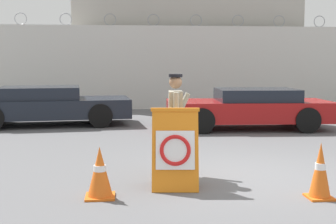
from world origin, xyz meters
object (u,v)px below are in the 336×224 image
(traffic_cone_near, at_px, (100,172))
(traffic_cone_mid, at_px, (320,171))
(parked_car_front_coupe, at_px, (47,105))
(barricade_sign, at_px, (175,148))
(security_guard, at_px, (176,120))
(parked_car_rear_sedan, at_px, (250,108))

(traffic_cone_near, bearing_deg, traffic_cone_mid, -6.59)
(traffic_cone_near, distance_m, parked_car_front_coupe, 7.84)
(barricade_sign, xyz_separation_m, security_guard, (0.10, 0.77, 0.32))
(security_guard, bearing_deg, traffic_cone_mid, -125.57)
(parked_car_front_coupe, bearing_deg, barricade_sign, -73.28)
(security_guard, height_order, parked_car_front_coupe, security_guard)
(traffic_cone_mid, height_order, parked_car_rear_sedan, parked_car_rear_sedan)
(traffic_cone_near, bearing_deg, barricade_sign, 20.23)
(barricade_sign, relative_size, parked_car_front_coupe, 0.24)
(security_guard, relative_size, traffic_cone_mid, 2.15)
(traffic_cone_mid, bearing_deg, parked_car_rear_sedan, 82.43)
(parked_car_front_coupe, bearing_deg, security_guard, -70.18)
(traffic_cone_mid, distance_m, parked_car_rear_sedan, 6.67)
(parked_car_front_coupe, xyz_separation_m, parked_car_rear_sedan, (5.71, -1.36, -0.01))
(traffic_cone_mid, bearing_deg, security_guard, 139.80)
(traffic_cone_mid, bearing_deg, traffic_cone_near, 173.41)
(parked_car_front_coupe, bearing_deg, traffic_cone_mid, -64.15)
(security_guard, height_order, parked_car_rear_sedan, security_guard)
(traffic_cone_mid, relative_size, parked_car_front_coupe, 0.16)
(traffic_cone_near, xyz_separation_m, parked_car_rear_sedan, (3.86, 6.26, 0.23))
(security_guard, distance_m, parked_car_rear_sedan, 5.76)
(parked_car_rear_sedan, bearing_deg, traffic_cone_mid, 85.63)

